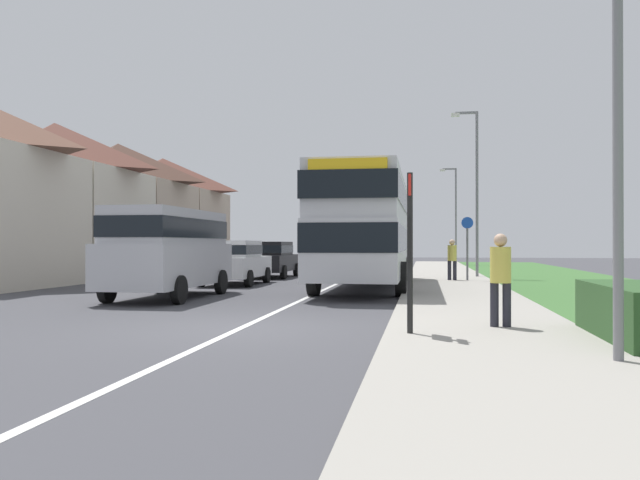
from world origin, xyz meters
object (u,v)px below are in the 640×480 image
double_decker_bus (366,224)px  bus_stop_sign (410,241)px  pedestrian_walking_away (452,258)px  parked_car_black (271,258)px  street_lamp_far (454,209)px  parked_van_silver (169,246)px  pedestrian_at_stop (501,275)px  cycle_route_sign (467,246)px  parked_car_white (235,260)px  street_lamp_mid (474,182)px

double_decker_bus → bus_stop_sign: bearing=-81.4°
pedestrian_walking_away → parked_car_black: bearing=160.1°
pedestrian_walking_away → street_lamp_far: (0.99, 19.53, 2.90)m
parked_van_silver → pedestrian_at_stop: (8.20, -5.71, -0.46)m
bus_stop_sign → street_lamp_far: street_lamp_far is taller
double_decker_bus → cycle_route_sign: double_decker_bus is taller
parked_car_black → bus_stop_sign: bus_stop_sign is taller
double_decker_bus → pedestrian_walking_away: (2.95, 3.77, -1.17)m
parked_car_black → parked_car_white: bearing=-91.2°
double_decker_bus → parked_car_black: (-4.85, 6.60, -1.26)m
parked_van_silver → street_lamp_mid: size_ratio=0.75×
parked_car_black → pedestrian_walking_away: 8.30m
parked_van_silver → bus_stop_sign: size_ratio=2.05×
cycle_route_sign → bus_stop_sign: bearing=-97.1°
cycle_route_sign → street_lamp_far: street_lamp_far is taller
pedestrian_walking_away → street_lamp_far: street_lamp_far is taller
cycle_route_sign → street_lamp_mid: 4.04m
double_decker_bus → street_lamp_mid: bearing=59.2°
double_decker_bus → pedestrian_at_stop: size_ratio=6.27×
pedestrian_at_stop → bus_stop_sign: 1.87m
parked_car_black → pedestrian_at_stop: (7.99, -16.63, 0.09)m
parked_car_white → bus_stop_sign: (6.62, -12.54, 0.65)m
bus_stop_sign → cycle_route_sign: bus_stop_sign is taller
pedestrian_at_stop → street_lamp_far: size_ratio=0.25×
parked_van_silver → bus_stop_sign: bus_stop_sign is taller
street_lamp_far → double_decker_bus: bearing=-99.6°
pedestrian_at_stop → street_lamp_far: bearing=88.6°
cycle_route_sign → parked_van_silver: bearing=-136.8°
parked_car_black → street_lamp_far: bearing=62.2°
street_lamp_mid → cycle_route_sign: bearing=-99.4°
double_decker_bus → parked_car_black: 8.29m
parked_van_silver → street_lamp_mid: (9.07, 11.04, 2.68)m
street_lamp_mid → street_lamp_far: street_lamp_mid is taller
cycle_route_sign → street_lamp_far: (0.42, 19.56, 2.45)m
pedestrian_walking_away → street_lamp_far: 19.77m
street_lamp_mid → parked_car_white: bearing=-149.9°
parked_car_black → bus_stop_sign: 18.81m
parked_van_silver → bus_stop_sign: bearing=-44.9°
parked_van_silver → pedestrian_at_stop: bearing=-34.8°
cycle_route_sign → street_lamp_mid: (0.49, 2.98, 2.68)m
parked_van_silver → street_lamp_far: bearing=71.9°
cycle_route_sign → street_lamp_mid: size_ratio=0.35×
street_lamp_far → parked_van_silver: bearing=-108.1°
parked_van_silver → bus_stop_sign: (6.73, -6.71, 0.11)m
parked_car_white → parked_car_black: parked_car_white is taller
parked_car_black → street_lamp_far: size_ratio=0.66×
bus_stop_sign → street_lamp_mid: 18.08m
pedestrian_at_stop → bus_stop_sign: size_ratio=0.64×
pedestrian_at_stop → pedestrian_walking_away: (-0.19, 13.80, 0.00)m
street_lamp_mid → pedestrian_walking_away: bearing=-109.8°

